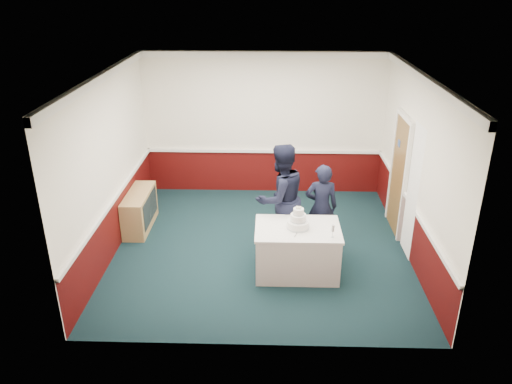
{
  "coord_description": "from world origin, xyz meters",
  "views": [
    {
      "loc": [
        0.15,
        -7.6,
        4.4
      ],
      "look_at": [
        -0.08,
        -0.1,
        1.1
      ],
      "focal_mm": 35.0,
      "sensor_mm": 36.0,
      "label": 1
    }
  ],
  "objects_px": {
    "cake_table": "(297,250)",
    "person_man": "(280,198)",
    "sideboard": "(140,210)",
    "wedding_cake": "(298,221)",
    "cake_knife": "(297,234)",
    "person_woman": "(321,207)",
    "champagne_flute": "(333,229)"
  },
  "relations": [
    {
      "from": "wedding_cake",
      "to": "person_man",
      "type": "relative_size",
      "value": 0.19
    },
    {
      "from": "wedding_cake",
      "to": "person_woman",
      "type": "height_order",
      "value": "person_woman"
    },
    {
      "from": "wedding_cake",
      "to": "champagne_flute",
      "type": "xyz_separation_m",
      "value": [
        0.5,
        -0.28,
        0.03
      ]
    },
    {
      "from": "wedding_cake",
      "to": "person_man",
      "type": "distance_m",
      "value": 0.78
    },
    {
      "from": "sideboard",
      "to": "cake_knife",
      "type": "distance_m",
      "value": 3.3
    },
    {
      "from": "sideboard",
      "to": "cake_table",
      "type": "bearing_deg",
      "value": -26.77
    },
    {
      "from": "cake_knife",
      "to": "champagne_flute",
      "type": "distance_m",
      "value": 0.55
    },
    {
      "from": "person_woman",
      "to": "champagne_flute",
      "type": "bearing_deg",
      "value": 92.47
    },
    {
      "from": "person_woman",
      "to": "wedding_cake",
      "type": "bearing_deg",
      "value": 60.63
    },
    {
      "from": "person_man",
      "to": "person_woman",
      "type": "bearing_deg",
      "value": 152.45
    },
    {
      "from": "cake_table",
      "to": "cake_knife",
      "type": "distance_m",
      "value": 0.44
    },
    {
      "from": "cake_table",
      "to": "person_man",
      "type": "relative_size",
      "value": 0.7
    },
    {
      "from": "champagne_flute",
      "to": "cake_table",
      "type": "bearing_deg",
      "value": 150.75
    },
    {
      "from": "person_man",
      "to": "person_woman",
      "type": "distance_m",
      "value": 0.72
    },
    {
      "from": "cake_table",
      "to": "person_woman",
      "type": "bearing_deg",
      "value": 61.84
    },
    {
      "from": "sideboard",
      "to": "wedding_cake",
      "type": "relative_size",
      "value": 3.3
    },
    {
      "from": "sideboard",
      "to": "person_man",
      "type": "distance_m",
      "value": 2.76
    },
    {
      "from": "cake_knife",
      "to": "person_woman",
      "type": "relative_size",
      "value": 0.14
    },
    {
      "from": "cake_table",
      "to": "person_woman",
      "type": "xyz_separation_m",
      "value": [
        0.43,
        0.8,
        0.37
      ]
    },
    {
      "from": "cake_table",
      "to": "person_man",
      "type": "bearing_deg",
      "value": 109.58
    },
    {
      "from": "person_woman",
      "to": "sideboard",
      "type": "bearing_deg",
      "value": -12.21
    },
    {
      "from": "sideboard",
      "to": "cake_table",
      "type": "xyz_separation_m",
      "value": [
        2.86,
        -1.44,
        0.05
      ]
    },
    {
      "from": "wedding_cake",
      "to": "champagne_flute",
      "type": "distance_m",
      "value": 0.57
    },
    {
      "from": "cake_table",
      "to": "person_man",
      "type": "xyz_separation_m",
      "value": [
        -0.26,
        0.74,
        0.55
      ]
    },
    {
      "from": "cake_table",
      "to": "wedding_cake",
      "type": "height_order",
      "value": "wedding_cake"
    },
    {
      "from": "champagne_flute",
      "to": "person_man",
      "type": "distance_m",
      "value": 1.27
    },
    {
      "from": "cake_table",
      "to": "champagne_flute",
      "type": "bearing_deg",
      "value": -29.25
    },
    {
      "from": "sideboard",
      "to": "champagne_flute",
      "type": "relative_size",
      "value": 5.85
    },
    {
      "from": "person_woman",
      "to": "person_man",
      "type": "bearing_deg",
      "value": 4.22
    },
    {
      "from": "champagne_flute",
      "to": "person_man",
      "type": "xyz_separation_m",
      "value": [
        -0.76,
        1.02,
        0.02
      ]
    },
    {
      "from": "person_man",
      "to": "champagne_flute",
      "type": "bearing_deg",
      "value": 93.85
    },
    {
      "from": "sideboard",
      "to": "cake_knife",
      "type": "relative_size",
      "value": 5.45
    }
  ]
}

